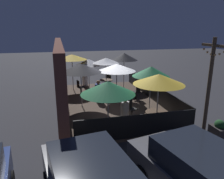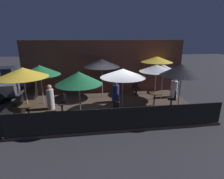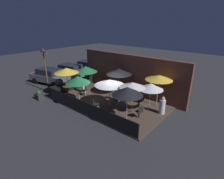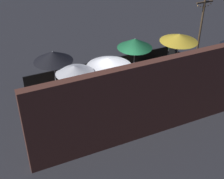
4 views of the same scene
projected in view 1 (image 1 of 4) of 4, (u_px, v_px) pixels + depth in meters
ground_plane at (111, 104)px, 12.79m from camera, size 60.00×60.00×0.00m
patio_deck at (111, 103)px, 12.77m from camera, size 8.95×5.14×0.12m
building_wall at (60, 76)px, 11.67m from camera, size 10.55×0.36×3.57m
fence_front at (152, 91)px, 13.20m from camera, size 8.75×0.05×0.95m
fence_side_left at (138, 126)px, 8.48m from camera, size 0.05×4.94×0.95m
patio_umbrella_0 at (159, 79)px, 8.73m from camera, size 2.08×2.08×2.39m
patio_umbrella_1 at (106, 61)px, 14.41m from camera, size 1.78×1.78×2.26m
patio_umbrella_2 at (151, 71)px, 11.12m from camera, size 1.91×1.91×2.28m
patio_umbrella_3 at (108, 88)px, 8.49m from camera, size 2.16×2.16×2.18m
patio_umbrella_4 at (89, 62)px, 15.02m from camera, size 1.76×1.76×2.10m
patio_umbrella_5 at (81, 68)px, 11.46m from camera, size 2.19×2.19×2.36m
patio_umbrella_6 at (72, 57)px, 14.69m from camera, size 2.00×2.00×2.45m
patio_umbrella_7 at (124, 57)px, 15.25m from camera, size 1.90×1.90×2.48m
patio_umbrella_8 at (117, 67)px, 12.80m from camera, size 2.24×2.24×2.13m
dining_table_0 at (157, 115)px, 9.15m from camera, size 0.96×0.96×0.77m
dining_table_1 at (106, 82)px, 14.81m from camera, size 0.88×0.88×0.77m
patio_chair_0 at (80, 87)px, 13.92m from camera, size 0.50×0.50×0.96m
patio_chair_1 at (137, 91)px, 13.06m from camera, size 0.55×0.55×0.90m
patio_chair_2 at (131, 108)px, 10.37m from camera, size 0.53×0.53×0.92m
patio_chair_3 at (108, 80)px, 15.74m from camera, size 0.52×0.52×0.92m
patron_0 at (85, 78)px, 16.18m from camera, size 0.46×0.46×1.28m
patron_1 at (98, 92)px, 12.75m from camera, size 0.41×0.41×1.24m
patron_2 at (125, 112)px, 9.59m from camera, size 0.40×0.40×1.30m
planter_box at (219, 130)px, 8.68m from camera, size 0.71×0.50×0.79m
light_post at (208, 94)px, 7.00m from camera, size 1.10×0.12×4.01m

